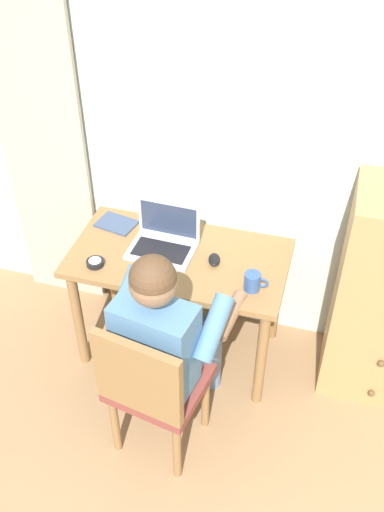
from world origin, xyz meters
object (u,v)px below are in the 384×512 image
Objects in this scene: desk at (179,271)px; laptop at (164,240)px; chair at (152,386)px; computer_mouse at (214,260)px; desk_clock at (95,263)px; coffee_mug at (253,282)px; notebook_pad at (116,224)px; person_seated at (169,332)px.

laptop reaches higher than desk.
computer_mouse is at bearing 79.74° from chair.
coffee_mug is (0.81, 0.04, 0.03)m from desk_clock.
notebook_pad reaches higher than desk.
desk is 3.25× the size of laptop.
desk_clock is (-0.39, -0.19, 0.13)m from desk.
laptop is 3.49× the size of computer_mouse.
person_seated is 10.03× the size of coffee_mug.
person_seated reaches higher than chair.
desk_clock is (-0.49, 0.30, 0.06)m from person_seated.
computer_mouse is (0.19, -0.00, 0.13)m from desk.
chair reaches higher than coffee_mug.
person_seated is 13.37× the size of desk_clock.
laptop is 0.38m from desk_clock.
laptop is 0.34m from notebook_pad.
desk_clock is at bearing -176.00° from computer_mouse.
coffee_mug is (0.42, -0.15, 0.16)m from desk.
desk_clock is at bearing -154.21° from desk.
desk is 0.47m from coffee_mug.
person_seated reaches higher than desk_clock.
desk is 5.41× the size of notebook_pad.
coffee_mug is at bearing -19.14° from desk.
chair is 0.78m from laptop.
chair is at bearing -98.96° from person_seated.
person_seated reaches higher than laptop.
desk is at bearing -25.55° from laptop.
desk is 1.28× the size of chair.
person_seated is at bearing -132.93° from coffee_mug.
notebook_pad is at bearing 150.92° from computer_mouse.
computer_mouse is 0.61m from desk_clock.
coffee_mug is (0.32, 0.34, 0.09)m from person_seated.
laptop is at bearing 38.21° from desk_clock.
person_seated is 12.03× the size of computer_mouse.
desk_clock is 0.43× the size of notebook_pad.
computer_mouse is (0.12, 0.67, 0.24)m from chair.
person_seated is at bearing -114.61° from computer_mouse.
chair is at bearing -123.59° from coffee_mug.
coffee_mug is (0.83, -0.31, 0.04)m from notebook_pad.
desk_clock is (-0.30, -0.23, -0.04)m from laptop.
laptop is 1.66× the size of notebook_pad.
chair is 8.85× the size of computer_mouse.
laptop is (-0.19, 0.53, 0.09)m from person_seated.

